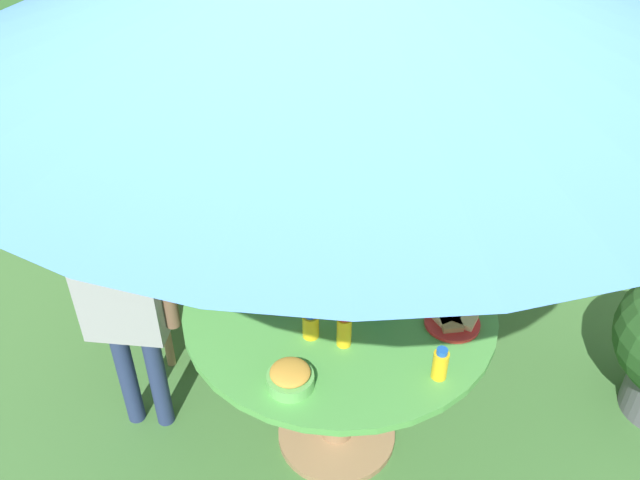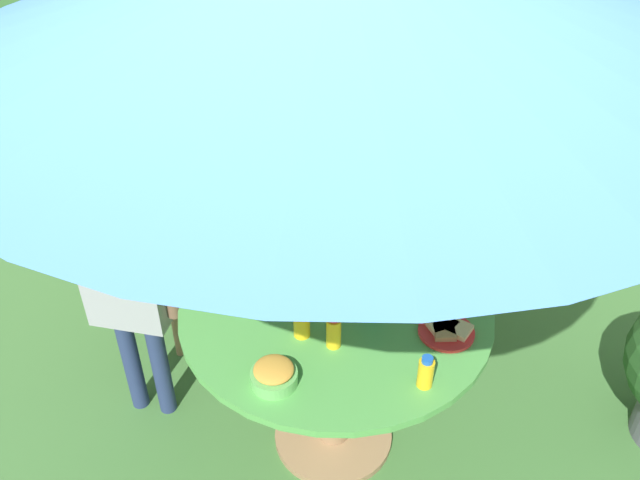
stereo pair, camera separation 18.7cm
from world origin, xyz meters
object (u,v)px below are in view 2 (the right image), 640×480
Objects in this scene: child_in_grey_shirt at (125,273)px; cup_far at (372,307)px; juice_bottle_far_right at (354,246)px; juice_bottle_center_back at (426,372)px; child_in_white_shirt at (433,192)px; wooden_chair at (175,212)px; plate_center_front at (404,279)px; plate_far_left at (447,330)px; plate_mid_left at (301,243)px; dome_tent at (380,62)px; juice_bottle_near_left at (334,332)px; snack_bowl at (274,375)px; plate_back_edge at (277,287)px; juice_bottle_near_right at (302,324)px; cup_near at (243,248)px; garden_table at (335,344)px.

child_in_grey_shirt reaches higher than cup_far.
juice_bottle_far_right is 1.00× the size of juice_bottle_center_back.
child_in_white_shirt is at bearing 37.53° from child_in_grey_shirt.
wooden_chair is 1.27m from plate_center_front.
cup_far is (0.94, 0.07, 0.03)m from child_in_grey_shirt.
plate_mid_left is (-0.64, 0.32, -0.00)m from plate_far_left.
juice_bottle_near_left is (0.43, -2.40, 0.01)m from dome_tent.
dome_tent is 2.09m from plate_center_front.
snack_bowl reaches higher than plate_far_left.
child_in_grey_shirt is (0.18, -0.67, 0.19)m from wooden_chair.
snack_bowl is (0.31, -2.61, -0.01)m from dome_tent.
cup_far reaches higher than plate_back_edge.
plate_back_edge is 0.26m from juice_bottle_near_right.
plate_center_front is 1.75× the size of juice_bottle_near_right.
juice_bottle_far_right reaches higher than cup_near.
child_in_white_shirt reaches higher than juice_bottle_far_right.
child_in_grey_shirt is at bearing -174.02° from garden_table.
garden_table is 0.38m from juice_bottle_far_right.
garden_table is 1.08× the size of wooden_chair.
juice_bottle_far_right reaches higher than snack_bowl.
child_in_grey_shirt is 0.68m from plate_mid_left.
garden_table is 0.35m from plate_center_front.
garden_table is 0.46m from plate_far_left.
child_in_grey_shirt reaches higher than juice_bottle_near_left.
plate_back_edge is at bearing -36.42° from cup_near.
juice_bottle_center_back is at bearing -43.06° from plate_mid_left.
wooden_chair is 0.88× the size of child_in_white_shirt.
child_in_grey_shirt is (-1.00, -0.95, 0.01)m from child_in_white_shirt.
plate_center_front is at bearing 43.29° from garden_table.
child_in_white_shirt is at bearing 76.15° from juice_bottle_near_right.
child_in_grey_shirt is 5.09× the size of plate_back_edge.
cup_far is (0.36, -0.02, 0.02)m from plate_back_edge.
juice_bottle_near_right is 1.44× the size of cup_near.
plate_back_edge is 0.28m from plate_mid_left.
garden_table is 0.32m from juice_bottle_near_right.
child_in_white_shirt is 9.80× the size of juice_bottle_center_back.
juice_bottle_far_right is (-0.07, 0.48, -0.01)m from juice_bottle_near_left.
wooden_chair is 15.03× the size of cup_far.
juice_bottle_far_right reaches higher than cup_far.
snack_bowl is 0.69m from juice_bottle_far_right.
wooden_chair is 1.32m from juice_bottle_near_left.
juice_bottle_near_left is 0.60m from cup_near.
garden_table is at bearing -20.14° from cup_near.
juice_bottle_near_left is at bearing -113.93° from cup_far.
garden_table is 7.54× the size of snack_bowl.
plate_back_edge is at bearing 3.13° from child_in_grey_shirt.
garden_table is 4.78× the size of plate_back_edge.
juice_bottle_far_right is at bearing 124.79° from juice_bottle_center_back.
juice_bottle_near_right is (0.74, -0.10, 0.05)m from child_in_grey_shirt.
snack_bowl is 2.16× the size of cup_far.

